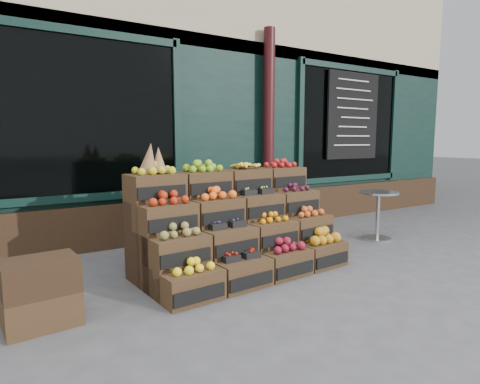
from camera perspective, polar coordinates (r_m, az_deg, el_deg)
ground at (r=4.45m, az=7.16°, el=-11.75°), size 60.00×60.00×0.00m
shop_facade at (r=8.82m, az=-14.75°, el=13.32°), size 12.00×6.24×4.80m
crate_display at (r=4.52m, az=-0.52°, el=-5.54°), size 2.35×1.26×1.43m
spare_crates at (r=3.58m, az=-26.46°, el=-12.69°), size 0.57×0.42×0.54m
bistro_table at (r=6.20m, az=19.02°, el=-2.41°), size 0.56×0.56×0.71m
shopkeeper at (r=6.15m, az=-26.57°, el=1.58°), size 0.79×0.68×1.83m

